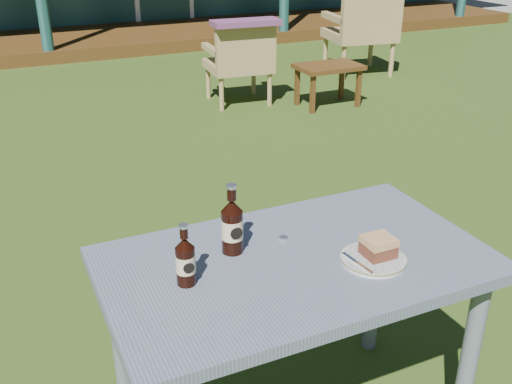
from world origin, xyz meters
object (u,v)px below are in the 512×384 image
cake_slice (378,246)px  armchair_right (363,28)px  cafe_table (295,286)px  cola_bottle_near (232,226)px  plate (373,259)px  cola_bottle_far (185,261)px  armchair_left (241,59)px  side_table (329,71)px

cake_slice → armchair_right: (2.95, 4.42, -0.24)m
cafe_table → cola_bottle_near: bearing=143.5°
plate → cola_bottle_near: 0.45m
cola_bottle_far → armchair_left: bearing=64.5°
plate → cola_bottle_near: cola_bottle_near is taller
cafe_table → plate: size_ratio=5.88×
cafe_table → cola_bottle_near: size_ratio=5.19×
armchair_left → armchair_right: bearing=16.0°
cake_slice → side_table: cake_slice is taller
cafe_table → cola_bottle_near: 0.28m
cake_slice → cola_bottle_near: size_ratio=0.40×
cola_bottle_far → side_table: bearing=53.2°
side_table → armchair_left: bearing=150.7°
armchair_left → armchair_right: size_ratio=0.82×
plate → side_table: bearing=60.6°
cola_bottle_far → armchair_left: (1.81, 3.81, -0.36)m
cola_bottle_far → side_table: size_ratio=0.32×
cafe_table → cake_slice: (0.23, -0.11, 0.15)m
plate → cake_slice: cake_slice is taller
armchair_left → side_table: bearing=-29.3°
cola_bottle_near → cafe_table: bearing=-36.5°
cola_bottle_near → side_table: (2.35, 3.29, -0.47)m
cola_bottle_near → armchair_left: (1.62, 3.69, -0.38)m
plate → cola_bottle_near: bearing=147.5°
armchair_left → cafe_table: bearing=-110.9°
armchair_left → side_table: 0.84m
cake_slice → armchair_left: cake_slice is taller
cola_bottle_far → armchair_right: (3.53, 4.30, -0.27)m
plate → armchair_left: 4.14m
armchair_left → plate: bearing=-107.7°
cake_slice → plate: bearing=-166.0°
cola_bottle_near → side_table: size_ratio=0.39×
cake_slice → cola_bottle_far: size_ratio=0.48×
cola_bottle_near → armchair_right: cola_bottle_near is taller
cafe_table → armchair_right: armchair_right is taller
cola_bottle_far → armchair_right: 5.56m
cola_bottle_far → armchair_right: armchair_right is taller
armchair_left → side_table: armchair_left is taller
armchair_right → cake_slice: bearing=-123.7°
plate → armchair_left: armchair_left is taller
cafe_table → cake_slice: bearing=-26.0°
cake_slice → armchair_left: (1.23, 3.93, -0.33)m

